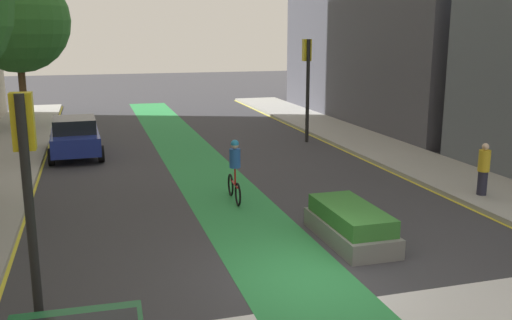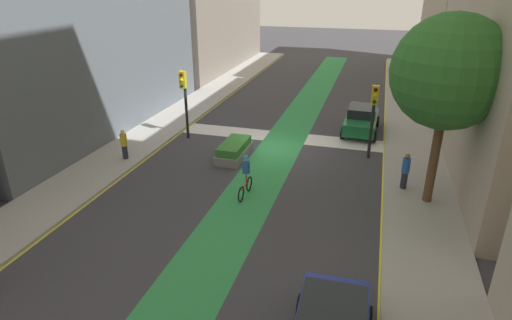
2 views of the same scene
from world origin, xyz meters
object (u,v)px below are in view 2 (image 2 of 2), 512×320
object	(u,v)px
street_tree_near	(449,73)
traffic_signal_near_right	(184,92)
cyclist_in_lane	(246,175)
median_planter	(234,150)
car_green_left_near	(361,119)
pedestrian_sidewalk_left_a	(405,171)
pedestrian_sidewalk_right_a	(124,144)
traffic_signal_near_left	(374,108)

from	to	relation	value
street_tree_near	traffic_signal_near_right	bearing A→B (deg)	-18.86
cyclist_in_lane	median_planter	size ratio (longest dim) A/B	0.65
median_planter	traffic_signal_near_right	bearing A→B (deg)	-28.30
car_green_left_near	median_planter	distance (m)	8.54
traffic_signal_near_right	pedestrian_sidewalk_left_a	size ratio (longest dim) A/B	2.42
car_green_left_near	median_planter	size ratio (longest dim) A/B	1.49
car_green_left_near	median_planter	xyz separation A→B (m)	(6.16, 5.90, -0.40)
pedestrian_sidewalk_right_a	traffic_signal_near_right	bearing A→B (deg)	-112.94
traffic_signal_near_right	pedestrian_sidewalk_right_a	bearing A→B (deg)	67.06
traffic_signal_near_right	cyclist_in_lane	xyz separation A→B (m)	(-5.40, 5.79, -1.84)
car_green_left_near	pedestrian_sidewalk_right_a	bearing A→B (deg)	34.80
pedestrian_sidewalk_right_a	traffic_signal_near_left	bearing A→B (deg)	-162.45
traffic_signal_near_right	pedestrian_sidewalk_right_a	xyz separation A→B (m)	(1.66, 3.93, -1.87)
traffic_signal_near_right	traffic_signal_near_left	size ratio (longest dim) A/B	1.02
cyclist_in_lane	pedestrian_sidewalk_right_a	xyz separation A→B (m)	(7.07, -1.86, -0.04)
median_planter	pedestrian_sidewalk_right_a	bearing A→B (deg)	21.11
traffic_signal_near_left	street_tree_near	size ratio (longest dim) A/B	0.52
cyclist_in_lane	street_tree_near	bearing A→B (deg)	-169.70
cyclist_in_lane	median_planter	world-z (taller)	cyclist_in_lane
cyclist_in_lane	pedestrian_sidewalk_right_a	world-z (taller)	cyclist_in_lane
traffic_signal_near_left	street_tree_near	world-z (taller)	street_tree_near
median_planter	cyclist_in_lane	bearing A→B (deg)	115.50
car_green_left_near	median_planter	world-z (taller)	car_green_left_near
traffic_signal_near_right	traffic_signal_near_left	world-z (taller)	traffic_signal_near_right
pedestrian_sidewalk_right_a	car_green_left_near	bearing A→B (deg)	-145.20
traffic_signal_near_left	car_green_left_near	distance (m)	4.59
traffic_signal_near_right	median_planter	distance (m)	4.70
traffic_signal_near_left	pedestrian_sidewalk_right_a	bearing A→B (deg)	17.55
traffic_signal_near_left	pedestrian_sidewalk_right_a	size ratio (longest dim) A/B	2.51
traffic_signal_near_left	cyclist_in_lane	xyz separation A→B (m)	(4.96, 5.66, -1.77)
traffic_signal_near_right	car_green_left_near	world-z (taller)	traffic_signal_near_right
pedestrian_sidewalk_left_a	street_tree_near	size ratio (longest dim) A/B	0.22
pedestrian_sidewalk_left_a	street_tree_near	world-z (taller)	street_tree_near
pedestrian_sidewalk_left_a	cyclist_in_lane	bearing A→B (deg)	19.21
pedestrian_sidewalk_left_a	median_planter	world-z (taller)	pedestrian_sidewalk_left_a
pedestrian_sidewalk_right_a	median_planter	bearing A→B (deg)	-158.89
traffic_signal_near_right	street_tree_near	size ratio (longest dim) A/B	0.53
car_green_left_near	pedestrian_sidewalk_right_a	xyz separation A→B (m)	(11.38, 7.91, 0.13)
traffic_signal_near_right	street_tree_near	distance (m)	13.94
pedestrian_sidewalk_left_a	traffic_signal_near_right	bearing A→B (deg)	-16.20
car_green_left_near	pedestrian_sidewalk_left_a	size ratio (longest dim) A/B	2.58
traffic_signal_near_right	cyclist_in_lane	bearing A→B (deg)	133.04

